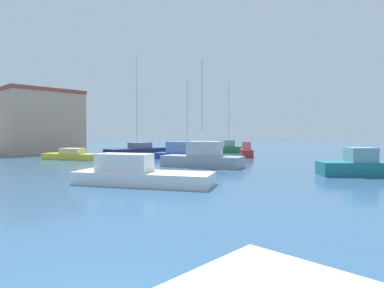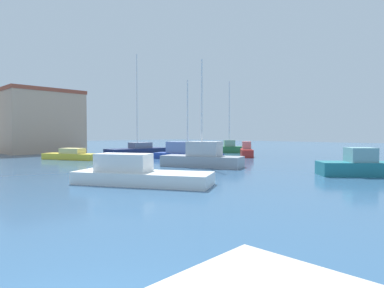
% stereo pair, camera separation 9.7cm
% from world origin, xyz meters
% --- Properties ---
extents(water, '(160.00, 160.00, 0.00)m').
position_xyz_m(water, '(15.00, 20.00, 0.00)').
color(water, '#2D5175').
rests_on(water, ground).
extents(sailboat_navy_inner_mooring, '(8.68, 3.28, 13.37)m').
position_xyz_m(sailboat_navy_inner_mooring, '(24.62, 31.73, 0.53)').
color(sailboat_navy_inner_mooring, '#19234C').
rests_on(sailboat_navy_inner_mooring, water).
extents(sailboat_green_outer_mooring, '(5.33, 5.01, 9.78)m').
position_xyz_m(sailboat_green_outer_mooring, '(33.67, 23.06, 0.63)').
color(sailboat_green_outer_mooring, '#28703D').
rests_on(sailboat_green_outer_mooring, water).
extents(sailboat_grey_distant_north, '(4.33, 6.89, 8.67)m').
position_xyz_m(sailboat_grey_distant_north, '(17.72, 13.57, 0.76)').
color(sailboat_grey_distant_north, gray).
rests_on(sailboat_grey_distant_north, water).
extents(sailboat_blue_behind_lamppost, '(4.19, 7.62, 8.24)m').
position_xyz_m(sailboat_blue_behind_lamppost, '(22.17, 20.11, 0.65)').
color(sailboat_blue_behind_lamppost, '#233D93').
rests_on(sailboat_blue_behind_lamppost, water).
extents(motorboat_teal_distant_east, '(4.85, 5.18, 1.80)m').
position_xyz_m(motorboat_teal_distant_east, '(20.86, 2.65, 0.62)').
color(motorboat_teal_distant_east, '#1E707A').
rests_on(motorboat_teal_distant_east, water).
extents(motorboat_white_mid_harbor, '(5.53, 7.58, 1.62)m').
position_xyz_m(motorboat_white_mid_harbor, '(8.83, 10.17, 0.54)').
color(motorboat_white_mid_harbor, white).
rests_on(motorboat_white_mid_harbor, water).
extents(motorboat_yellow_near_pier, '(4.10, 6.13, 1.17)m').
position_xyz_m(motorboat_yellow_near_pier, '(13.50, 28.06, 0.44)').
color(motorboat_yellow_near_pier, gold).
rests_on(motorboat_yellow_near_pier, water).
extents(motorboat_red_center_channel, '(3.91, 3.48, 1.77)m').
position_xyz_m(motorboat_red_center_channel, '(29.45, 17.31, 0.62)').
color(motorboat_red_center_channel, '#B22823').
rests_on(motorboat_red_center_channel, water).
extents(waterfront_apartments, '(9.84, 7.01, 8.70)m').
position_xyz_m(waterfront_apartments, '(16.01, 42.12, 4.36)').
color(waterfront_apartments, tan).
rests_on(waterfront_apartments, ground).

